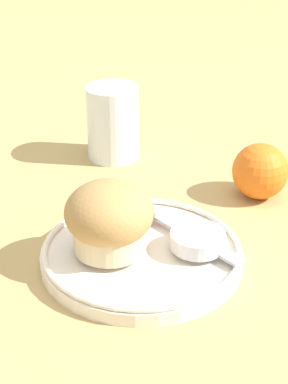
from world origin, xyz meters
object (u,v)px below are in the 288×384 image
at_px(muffin, 109,218).
at_px(orange_fruit, 260,171).
at_px(juice_glass, 113,123).
at_px(butter_knife, 177,227).

bearing_deg(muffin, orange_fruit, 65.42).
bearing_deg(orange_fruit, juice_glass, 173.36).
relative_size(muffin, juice_glass, 0.88).
xyz_separation_m(muffin, juice_glass, (-0.12, 0.23, -0.00)).
relative_size(muffin, butter_knife, 0.52).
relative_size(orange_fruit, juice_glass, 0.68).
distance_m(butter_knife, orange_fruit, 0.15).
bearing_deg(juice_glass, muffin, -62.88).
height_order(butter_knife, juice_glass, juice_glass).
bearing_deg(muffin, juice_glass, 117.12).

